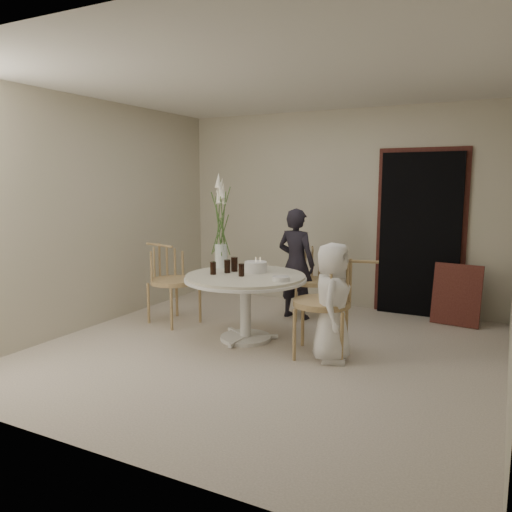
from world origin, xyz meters
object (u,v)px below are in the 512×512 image
at_px(chair_right, 336,293).
at_px(boy, 332,302).
at_px(birthday_cake, 256,267).
at_px(chair_far, 312,272).
at_px(flower_vase, 221,226).
at_px(chair_left, 166,272).
at_px(girl, 296,264).
at_px(table, 246,285).

relative_size(chair_right, boy, 0.86).
bearing_deg(chair_right, boy, -9.53).
distance_m(boy, birthday_cake, 1.11).
distance_m(chair_far, flower_vase, 1.42).
distance_m(chair_left, girl, 1.63).
relative_size(chair_far, birthday_cake, 3.53).
bearing_deg(chair_left, table, -85.39).
xyz_separation_m(table, chair_left, (-1.23, 0.21, 0.01)).
xyz_separation_m(chair_right, flower_vase, (-1.52, 0.34, 0.58)).
bearing_deg(table, flower_vase, 149.68).
bearing_deg(girl, chair_right, 136.20).
bearing_deg(flower_vase, birthday_cake, -10.38).
distance_m(chair_far, chair_left, 1.86).
height_order(chair_far, flower_vase, flower_vase).
xyz_separation_m(table, flower_vase, (-0.47, 0.28, 0.61)).
height_order(girl, boy, girl).
bearing_deg(flower_vase, boy, -16.89).
bearing_deg(boy, chair_right, -9.38).
height_order(chair_right, flower_vase, flower_vase).
xyz_separation_m(chair_left, birthday_cake, (1.26, -0.03, 0.16)).
distance_m(table, chair_right, 1.05).
bearing_deg(chair_far, flower_vase, -149.11).
relative_size(table, chair_right, 1.34).
relative_size(table, flower_vase, 1.20).
distance_m(chair_far, boy, 1.65).
bearing_deg(chair_left, girl, -42.98).
xyz_separation_m(birthday_cake, flower_vase, (-0.50, 0.09, 0.43)).
xyz_separation_m(table, girl, (0.14, 1.09, 0.09)).
height_order(table, chair_far, chair_far).
distance_m(chair_right, chair_left, 2.29).
xyz_separation_m(chair_far, birthday_cake, (-0.26, -1.09, 0.22)).
bearing_deg(boy, chair_far, 15.90).
height_order(chair_left, girl, girl).
bearing_deg(flower_vase, chair_right, -12.49).
bearing_deg(chair_left, boy, -85.46).
bearing_deg(birthday_cake, girl, 82.93).
xyz_separation_m(chair_left, boy, (2.28, -0.40, -0.05)).
relative_size(table, girl, 0.95).
bearing_deg(boy, flower_vase, 61.55).
distance_m(chair_right, boy, 0.14).
bearing_deg(birthday_cake, chair_right, -13.52).
relative_size(table, birthday_cake, 5.32).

